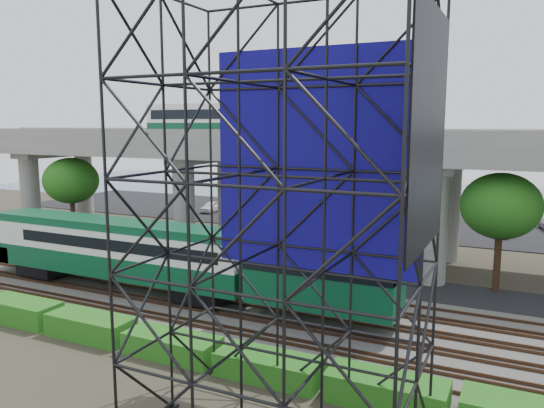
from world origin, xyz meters
The scene contains 13 objects.
ground centered at (0.00, 0.00, 0.00)m, with size 140.00×140.00×0.00m, color #474233.
ballast_bed centered at (0.00, 2.00, 0.10)m, with size 90.00×12.00×0.20m, color slate.
service_road centered at (0.00, 10.50, 0.04)m, with size 90.00×5.00×0.08m, color black.
parking_lot centered at (0.00, 34.00, 0.04)m, with size 90.00×18.00×0.08m, color black.
harbor_water centered at (0.00, 56.00, 0.01)m, with size 140.00×40.00×0.03m, color #405069.
rail_tracks centered at (0.00, 2.00, 0.28)m, with size 90.00×9.52×0.16m.
commuter_train centered at (-5.78, 2.00, 2.88)m, with size 29.30×3.06×4.30m.
overpass centered at (-0.69, 16.00, 8.21)m, with size 80.00×12.00×12.40m.
scaffold_tower centered at (8.24, -7.98, 7.47)m, with size 9.36×6.36×15.00m.
hedge_strip centered at (1.01, -4.30, 0.56)m, with size 34.60×1.80×1.20m.
trees centered at (-4.67, 16.17, 5.57)m, with size 40.94×16.94×7.69m.
suv centered at (-19.42, 9.68, 0.73)m, with size 2.15×4.66×1.30m, color black.
parked_cars centered at (0.39, 33.55, 0.68)m, with size 39.68×9.54×1.31m.
Camera 1 is at (15.28, -23.28, 10.64)m, focal length 35.00 mm.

